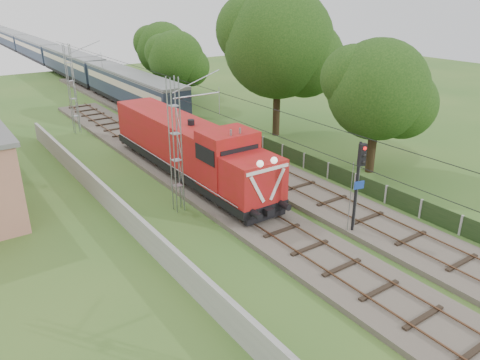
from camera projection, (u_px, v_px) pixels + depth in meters
ground at (366, 290)px, 20.77m from camera, size 140.00×140.00×0.00m
track_main at (269, 226)px, 26.02m from camera, size 4.20×70.00×0.45m
track_side at (219, 149)px, 38.54m from camera, size 4.20×80.00×0.45m
catenary at (176, 146)px, 26.79m from camera, size 3.31×70.00×8.00m
boundary_wall at (123, 213)px, 26.16m from camera, size 0.25×40.00×1.50m
fence at (421, 209)px, 27.05m from camera, size 0.12×32.00×1.20m
locomotive at (189, 147)px, 32.08m from camera, size 3.14×17.95×4.56m
coach_rake at (36, 48)px, 84.78m from camera, size 2.94×109.94×3.40m
signal_post at (359, 173)px, 23.99m from camera, size 0.57×0.45×5.28m
tree_a at (379, 91)px, 32.08m from camera, size 7.31×6.96×9.47m
tree_b at (280, 44)px, 39.92m from camera, size 9.91×9.44×12.84m
tree_c at (177, 60)px, 51.45m from camera, size 6.43×6.13×8.34m
tree_d at (164, 50)px, 57.59m from camera, size 6.79×6.46×8.80m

